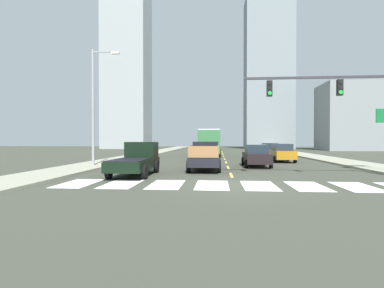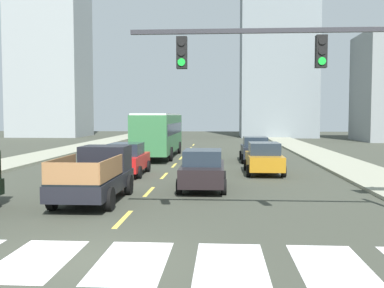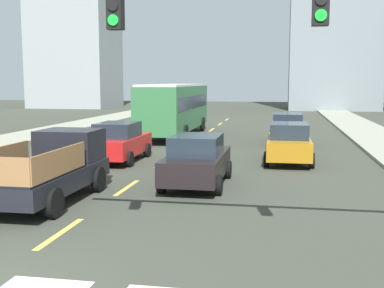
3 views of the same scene
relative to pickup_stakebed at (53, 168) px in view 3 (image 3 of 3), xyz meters
The scene contains 14 objects.
lane_dash_0 3.69m from the pickup_stakebed, 61.82° to the right, with size 0.16×2.40×0.01m, color #DDC34A.
lane_dash_1 2.67m from the pickup_stakebed, 47.79° to the left, with size 0.16×2.40×0.01m, color #DDC34A.
lane_dash_2 7.12m from the pickup_stakebed, 76.20° to the left, with size 0.16×2.40×0.01m, color #DDC34A.
lane_dash_3 12.01m from the pickup_stakebed, 81.92° to the left, with size 0.16×2.40×0.01m, color #DDC34A.
lane_dash_4 16.97m from the pickup_stakebed, 84.29° to the left, with size 0.16×2.40×0.01m, color #DDC34A.
lane_dash_5 21.94m from the pickup_stakebed, 85.59° to the left, with size 0.16×2.40×0.01m, color #DDC34A.
lane_dash_6 26.93m from the pickup_stakebed, 86.41° to the left, with size 0.16×2.40×0.01m, color #DDC34A.
lane_dash_7 31.91m from the pickup_stakebed, 86.97° to the left, with size 0.16×2.40×0.01m, color #DDC34A.
pickup_stakebed is the anchor object (origin of this frame).
city_bus 17.39m from the pickup_stakebed, 90.19° to the left, with size 2.72×10.80×3.32m.
sedan_near_right 4.72m from the pickup_stakebed, 34.23° to the left, with size 2.02×4.40×1.72m.
sedan_near_left 16.16m from the pickup_stakebed, 64.29° to the left, with size 2.02×4.40×1.72m.
sedan_mid 10.66m from the pickup_stakebed, 48.87° to the left, with size 2.02×4.40×1.72m.
sedan_far 7.05m from the pickup_stakebed, 92.81° to the left, with size 2.02×4.40×1.72m.
Camera 3 is at (4.98, -6.30, 3.49)m, focal length 46.01 mm.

